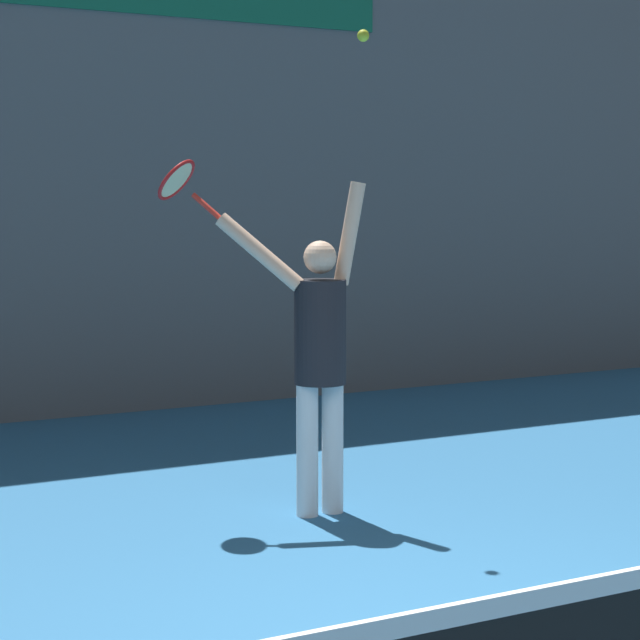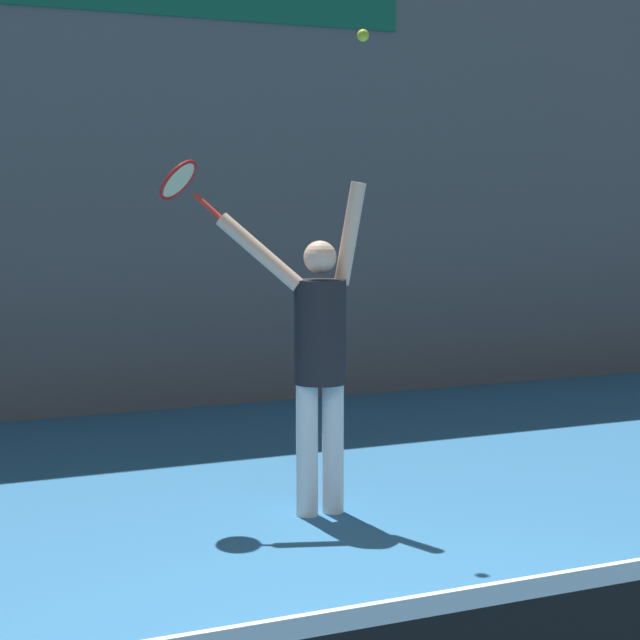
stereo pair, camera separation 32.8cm
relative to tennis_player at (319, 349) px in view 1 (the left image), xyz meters
The scene contains 4 objects.
back_wall 4.16m from the tennis_player, 99.24° to the left, with size 18.00×0.10×5.00m.
tennis_player is the anchor object (origin of this frame).
tennis_racket 1.28m from the tennis_player, 144.28° to the left, with size 0.39×0.40×0.36m.
tennis_ball 1.82m from the tennis_player, 34.38° to the right, with size 0.07×0.07×0.07m.
Camera 1 is at (-2.54, -3.42, 1.84)m, focal length 65.00 mm.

